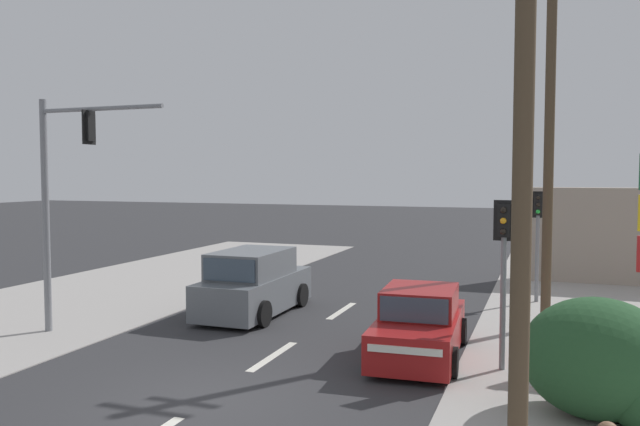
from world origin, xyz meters
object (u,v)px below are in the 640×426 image
pedestal_signal_right_kerb (504,255)px  pedestal_signal_far_median (538,227)px  utility_pole_midground_right (550,124)px  traffic_signal_mast (62,185)px  utility_pole_foreground_right (513,81)px  sedan_receding_far (420,326)px  suv_oncoming_near (254,284)px

pedestal_signal_right_kerb → pedestal_signal_far_median: bearing=85.8°
utility_pole_midground_right → pedestal_signal_right_kerb: bearing=-101.3°
traffic_signal_mast → pedestal_signal_right_kerb: 10.89m
traffic_signal_mast → pedestal_signal_right_kerb: size_ratio=1.69×
utility_pole_midground_right → pedestal_signal_right_kerb: 5.23m
utility_pole_foreground_right → pedestal_signal_far_median: 12.86m
pedestal_signal_right_kerb → sedan_receding_far: bearing=167.3°
suv_oncoming_near → sedan_receding_far: (5.39, -2.59, -0.18)m
utility_pole_foreground_right → pedestal_signal_far_median: bearing=89.2°
traffic_signal_mast → suv_oncoming_near: size_ratio=1.32×
suv_oncoming_near → sedan_receding_far: suv_oncoming_near is taller
utility_pole_foreground_right → pedestal_signal_right_kerb: (-0.38, 4.92, -2.86)m
utility_pole_midground_right → pedestal_signal_right_kerb: (-0.84, -4.19, -3.01)m
pedestal_signal_right_kerb → suv_oncoming_near: pedestal_signal_right_kerb is taller
suv_oncoming_near → utility_pole_foreground_right: bearing=-46.3°
traffic_signal_mast → pedestal_signal_far_median: bearing=36.3°
traffic_signal_mast → sedan_receding_far: bearing=7.0°
utility_pole_midground_right → sedan_receding_far: bearing=-125.0°
utility_pole_midground_right → pedestal_signal_far_median: bearing=94.6°
traffic_signal_mast → pedestal_signal_far_median: size_ratio=1.69×
utility_pole_foreground_right → pedestal_signal_far_median: size_ratio=2.76×
sedan_receding_far → utility_pole_midground_right: bearing=55.0°
utility_pole_foreground_right → utility_pole_midground_right: bearing=87.1°
utility_pole_midground_right → sedan_receding_far: 6.60m
traffic_signal_mast → sedan_receding_far: 9.56m
pedestal_signal_right_kerb → suv_oncoming_near: (-7.20, 3.00, -1.53)m
traffic_signal_mast → utility_pole_midground_right: bearing=22.8°
utility_pole_foreground_right → suv_oncoming_near: bearing=133.7°
traffic_signal_mast → pedestal_signal_right_kerb: (10.77, 0.69, -1.42)m
utility_pole_foreground_right → sedan_receding_far: (-2.19, 5.32, -4.57)m
pedestal_signal_right_kerb → pedestal_signal_far_median: 7.64m
utility_pole_foreground_right → utility_pole_midground_right: utility_pole_midground_right is taller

